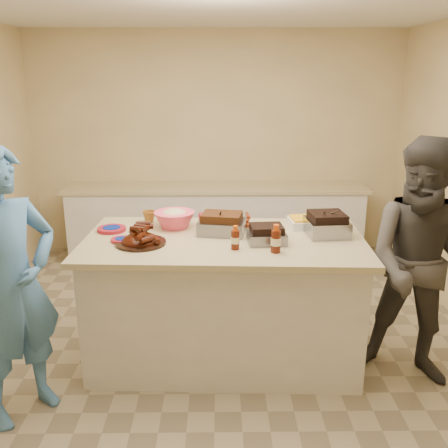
{
  "coord_description": "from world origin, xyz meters",
  "views": [
    {
      "loc": [
        0.03,
        -3.66,
        2.2
      ],
      "look_at": [
        0.07,
        -0.04,
        1.1
      ],
      "focal_mm": 40.0,
      "sensor_mm": 36.0,
      "label": 1
    }
  ],
  "objects_px": {
    "mustard_bottle": "(208,232)",
    "guest_gray": "(410,376)",
    "bbq_bottle_a": "(235,249)",
    "roasting_pan": "(326,235)",
    "guest_blue": "(27,410)",
    "bbq_bottle_b": "(275,252)",
    "plastic_cup": "(149,222)",
    "island": "(224,355)",
    "rib_platter": "(141,244)",
    "coleslaw_bowl": "(175,227)"
  },
  "relations": [
    {
      "from": "mustard_bottle",
      "to": "guest_gray",
      "type": "relative_size",
      "value": 0.06
    },
    {
      "from": "bbq_bottle_a",
      "to": "roasting_pan",
      "type": "bearing_deg",
      "value": 23.94
    },
    {
      "from": "bbq_bottle_a",
      "to": "guest_blue",
      "type": "xyz_separation_m",
      "value": [
        -1.43,
        -0.43,
        -1.0
      ]
    },
    {
      "from": "bbq_bottle_b",
      "to": "mustard_bottle",
      "type": "height_order",
      "value": "bbq_bottle_b"
    },
    {
      "from": "plastic_cup",
      "to": "guest_blue",
      "type": "xyz_separation_m",
      "value": [
        -0.73,
        -1.1,
        -1.0
      ]
    },
    {
      "from": "island",
      "to": "rib_platter",
      "type": "height_order",
      "value": "rib_platter"
    },
    {
      "from": "roasting_pan",
      "to": "island",
      "type": "bearing_deg",
      "value": -179.38
    },
    {
      "from": "bbq_bottle_b",
      "to": "mustard_bottle",
      "type": "distance_m",
      "value": 0.66
    },
    {
      "from": "roasting_pan",
      "to": "plastic_cup",
      "type": "distance_m",
      "value": 1.46
    },
    {
      "from": "mustard_bottle",
      "to": "plastic_cup",
      "type": "relative_size",
      "value": 1.01
    },
    {
      "from": "bbq_bottle_a",
      "to": "guest_gray",
      "type": "xyz_separation_m",
      "value": [
        1.34,
        -0.07,
        -1.0
      ]
    },
    {
      "from": "island",
      "to": "plastic_cup",
      "type": "relative_size",
      "value": 19.98
    },
    {
      "from": "island",
      "to": "bbq_bottle_a",
      "type": "distance_m",
      "value": 1.03
    },
    {
      "from": "bbq_bottle_a",
      "to": "mustard_bottle",
      "type": "height_order",
      "value": "bbq_bottle_a"
    },
    {
      "from": "rib_platter",
      "to": "guest_blue",
      "type": "xyz_separation_m",
      "value": [
        -0.74,
        -0.56,
        -1.0
      ]
    },
    {
      "from": "bbq_bottle_b",
      "to": "guest_gray",
      "type": "distance_m",
      "value": 1.46
    },
    {
      "from": "coleslaw_bowl",
      "to": "plastic_cup",
      "type": "height_order",
      "value": "coleslaw_bowl"
    },
    {
      "from": "plastic_cup",
      "to": "bbq_bottle_a",
      "type": "bearing_deg",
      "value": -43.83
    },
    {
      "from": "rib_platter",
      "to": "guest_blue",
      "type": "bearing_deg",
      "value": -143.14
    },
    {
      "from": "island",
      "to": "mustard_bottle",
      "type": "xyz_separation_m",
      "value": [
        -0.12,
        0.15,
        1.0
      ]
    },
    {
      "from": "roasting_pan",
      "to": "bbq_bottle_b",
      "type": "xyz_separation_m",
      "value": [
        -0.43,
        -0.38,
        0.0
      ]
    },
    {
      "from": "coleslaw_bowl",
      "to": "plastic_cup",
      "type": "distance_m",
      "value": 0.27
    },
    {
      "from": "island",
      "to": "mustard_bottle",
      "type": "bearing_deg",
      "value": 130.96
    },
    {
      "from": "roasting_pan",
      "to": "plastic_cup",
      "type": "height_order",
      "value": "roasting_pan"
    },
    {
      "from": "island",
      "to": "bbq_bottle_b",
      "type": "xyz_separation_m",
      "value": [
        0.36,
        -0.3,
        1.0
      ]
    },
    {
      "from": "rib_platter",
      "to": "guest_gray",
      "type": "distance_m",
      "value": 2.27
    },
    {
      "from": "guest_gray",
      "to": "coleslaw_bowl",
      "type": "bearing_deg",
      "value": -175.28
    },
    {
      "from": "bbq_bottle_a",
      "to": "guest_gray",
      "type": "bearing_deg",
      "value": -2.81
    },
    {
      "from": "roasting_pan",
      "to": "guest_blue",
      "type": "xyz_separation_m",
      "value": [
        -2.14,
        -0.75,
        -1.0
      ]
    },
    {
      "from": "island",
      "to": "mustard_bottle",
      "type": "height_order",
      "value": "mustard_bottle"
    },
    {
      "from": "guest_gray",
      "to": "mustard_bottle",
      "type": "bearing_deg",
      "value": -173.79
    },
    {
      "from": "island",
      "to": "bbq_bottle_b",
      "type": "height_order",
      "value": "bbq_bottle_b"
    },
    {
      "from": "roasting_pan",
      "to": "guest_gray",
      "type": "bearing_deg",
      "value": -36.76
    },
    {
      "from": "roasting_pan",
      "to": "guest_blue",
      "type": "relative_size",
      "value": 0.17
    },
    {
      "from": "bbq_bottle_a",
      "to": "guest_blue",
      "type": "bearing_deg",
      "value": -163.06
    },
    {
      "from": "island",
      "to": "rib_platter",
      "type": "relative_size",
      "value": 5.7
    },
    {
      "from": "island",
      "to": "guest_gray",
      "type": "height_order",
      "value": "island"
    },
    {
      "from": "bbq_bottle_a",
      "to": "bbq_bottle_b",
      "type": "bearing_deg",
      "value": -13.22
    },
    {
      "from": "roasting_pan",
      "to": "rib_platter",
      "type": "bearing_deg",
      "value": -177.18
    },
    {
      "from": "bbq_bottle_b",
      "to": "plastic_cup",
      "type": "relative_size",
      "value": 1.9
    },
    {
      "from": "guest_blue",
      "to": "bbq_bottle_b",
      "type": "bearing_deg",
      "value": -39.22
    },
    {
      "from": "island",
      "to": "bbq_bottle_a",
      "type": "bearing_deg",
      "value": -69.67
    },
    {
      "from": "rib_platter",
      "to": "roasting_pan",
      "type": "relative_size",
      "value": 1.22
    },
    {
      "from": "plastic_cup",
      "to": "guest_blue",
      "type": "relative_size",
      "value": 0.06
    },
    {
      "from": "rib_platter",
      "to": "mustard_bottle",
      "type": "height_order",
      "value": "rib_platter"
    },
    {
      "from": "roasting_pan",
      "to": "guest_gray",
      "type": "height_order",
      "value": "roasting_pan"
    },
    {
      "from": "coleslaw_bowl",
      "to": "guest_gray",
      "type": "height_order",
      "value": "coleslaw_bowl"
    },
    {
      "from": "island",
      "to": "coleslaw_bowl",
      "type": "height_order",
      "value": "coleslaw_bowl"
    },
    {
      "from": "coleslaw_bowl",
      "to": "mustard_bottle",
      "type": "height_order",
      "value": "coleslaw_bowl"
    },
    {
      "from": "guest_blue",
      "to": "bbq_bottle_a",
      "type": "bearing_deg",
      "value": -34.48
    }
  ]
}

